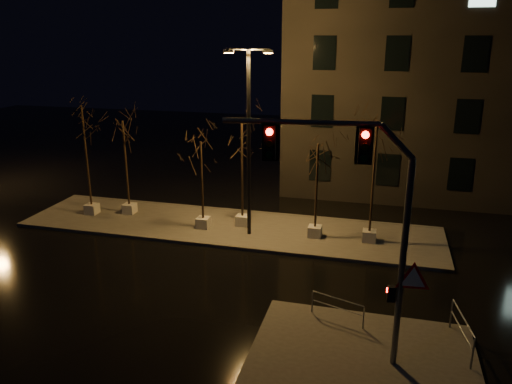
# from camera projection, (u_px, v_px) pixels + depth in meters

# --- Properties ---
(ground) EXTENTS (90.00, 90.00, 0.00)m
(ground) POSITION_uv_depth(u_px,v_px,m) (184.00, 279.00, 20.84)
(ground) COLOR black
(ground) RESTS_ON ground
(median) EXTENTS (22.00, 5.00, 0.15)m
(median) POSITION_uv_depth(u_px,v_px,m) (228.00, 227.00, 26.36)
(median) COLOR #44413D
(median) RESTS_ON ground
(sidewalk_corner) EXTENTS (7.00, 5.00, 0.15)m
(sidewalk_corner) POSITION_uv_depth(u_px,v_px,m) (363.00, 355.00, 15.78)
(sidewalk_corner) COLOR #44413D
(sidewalk_corner) RESTS_ON ground
(building) EXTENTS (25.00, 12.00, 15.00)m
(building) POSITION_uv_depth(u_px,v_px,m) (492.00, 72.00, 31.84)
(building) COLOR black
(building) RESTS_ON ground
(tree_0) EXTENTS (1.80, 1.80, 6.23)m
(tree_0) POSITION_uv_depth(u_px,v_px,m) (84.00, 131.00, 26.73)
(tree_0) COLOR #B9B5AC
(tree_0) RESTS_ON median
(tree_1) EXTENTS (1.80, 1.80, 5.38)m
(tree_1) POSITION_uv_depth(u_px,v_px,m) (124.00, 142.00, 26.98)
(tree_1) COLOR #B9B5AC
(tree_1) RESTS_ON median
(tree_2) EXTENTS (1.80, 1.80, 4.70)m
(tree_2) POSITION_uv_depth(u_px,v_px,m) (201.00, 161.00, 25.01)
(tree_2) COLOR #B9B5AC
(tree_2) RESTS_ON median
(tree_3) EXTENTS (1.80, 1.80, 5.60)m
(tree_3) POSITION_uv_depth(u_px,v_px,m) (242.00, 146.00, 25.13)
(tree_3) COLOR #B9B5AC
(tree_3) RESTS_ON median
(tree_4) EXTENTS (1.80, 1.80, 4.84)m
(tree_4) POSITION_uv_depth(u_px,v_px,m) (317.00, 165.00, 23.80)
(tree_4) COLOR #B9B5AC
(tree_4) RESTS_ON median
(tree_5) EXTENTS (1.80, 1.80, 6.07)m
(tree_5) POSITION_uv_depth(u_px,v_px,m) (376.00, 149.00, 22.97)
(tree_5) COLOR #B9B5AC
(tree_5) RESTS_ON median
(traffic_signal_mast) EXTENTS (6.06, 0.68, 7.41)m
(traffic_signal_mast) POSITION_uv_depth(u_px,v_px,m) (363.00, 211.00, 14.00)
(traffic_signal_mast) COLOR #54575B
(traffic_signal_mast) RESTS_ON sidewalk_corner
(streetlight_main) EXTENTS (2.26, 0.64, 9.05)m
(streetlight_main) POSITION_uv_depth(u_px,v_px,m) (249.00, 132.00, 23.70)
(streetlight_main) COLOR black
(streetlight_main) RESTS_ON median
(guard_rail_a) EXTENTS (1.90, 0.69, 0.86)m
(guard_rail_a) POSITION_uv_depth(u_px,v_px,m) (337.00, 306.00, 17.42)
(guard_rail_a) COLOR #54575B
(guard_rail_a) RESTS_ON sidewalk_corner
(guard_rail_b) EXTENTS (0.43, 2.28, 1.09)m
(guard_rail_b) POSITION_uv_depth(u_px,v_px,m) (462.00, 328.00, 15.87)
(guard_rail_b) COLOR #54575B
(guard_rail_b) RESTS_ON sidewalk_corner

